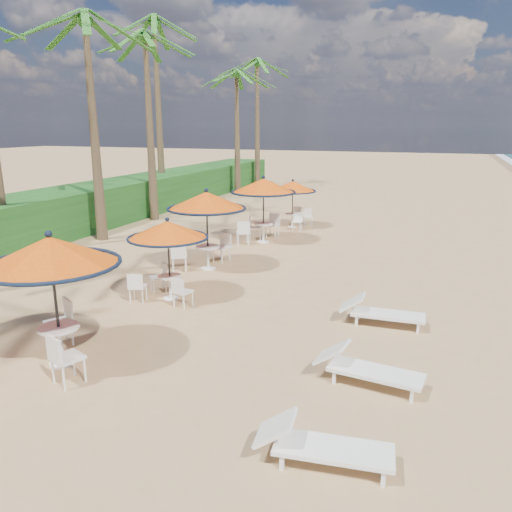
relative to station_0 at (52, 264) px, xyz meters
The scene contains 15 objects.
ground 5.42m from the station_0, ahead, with size 160.00×160.00×0.00m, color tan.
scrub_hedge 14.23m from the station_0, 126.76° to the left, with size 3.00×40.00×1.80m, color #194716.
station_0 is the anchor object (origin of this frame).
station_1 4.02m from the station_0, 89.30° to the left, with size 2.12×2.12×2.21m.
station_2 6.98m from the station_0, 92.12° to the left, with size 2.50×2.55×2.61m.
station_3 11.17m from the station_0, 89.41° to the left, with size 2.52×2.58×2.63m.
station_4 14.44m from the station_0, 88.26° to the left, with size 2.09×2.10×2.18m.
lounger_near 5.78m from the station_0, 12.23° to the right, with size 1.94×0.80×0.67m.
lounger_mid 6.03m from the station_0, 12.67° to the left, with size 1.99×0.83×0.69m.
lounger_far 7.13m from the station_0, 36.95° to the left, with size 1.94×0.67×0.69m.
palm_3 12.50m from the station_0, 123.32° to the left, with size 5.00×5.00×8.45m.
palm_4 16.35m from the station_0, 115.10° to the left, with size 5.00×5.00×8.56m.
palm_5 21.66m from the station_0, 115.42° to the left, with size 5.00×5.00×10.08m.
palm_6 25.41m from the station_0, 104.72° to the left, with size 5.00×5.00×7.93m.
palm_7 29.72m from the station_0, 102.92° to the left, with size 5.00×5.00×9.00m.
Camera 1 is at (1.66, -7.35, 4.52)m, focal length 35.00 mm.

